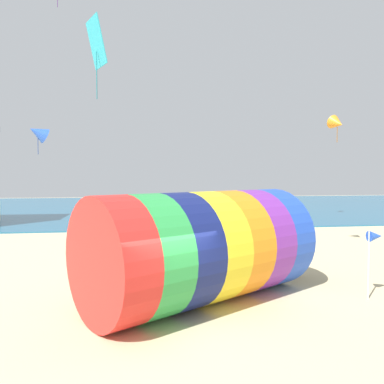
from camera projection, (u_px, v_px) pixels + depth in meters
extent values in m
plane|color=#CCBA8C|center=(171.00, 329.00, 9.65)|extent=(120.00, 120.00, 0.00)
cube|color=#236084|center=(146.00, 207.00, 46.61)|extent=(120.00, 40.00, 0.10)
cylinder|color=red|center=(110.00, 261.00, 9.73)|extent=(2.68, 3.51, 3.47)
cylinder|color=green|center=(144.00, 256.00, 10.39)|extent=(2.68, 3.51, 3.47)
cylinder|color=navy|center=(174.00, 251.00, 11.04)|extent=(2.68, 3.51, 3.47)
cylinder|color=yellow|center=(201.00, 247.00, 11.70)|extent=(2.68, 3.51, 3.47)
cylinder|color=orange|center=(225.00, 243.00, 12.35)|extent=(2.68, 3.51, 3.47)
cylinder|color=purple|center=(246.00, 240.00, 13.01)|extent=(2.68, 3.51, 3.47)
cylinder|color=blue|center=(266.00, 237.00, 13.66)|extent=(2.68, 3.51, 3.47)
cylinder|color=black|center=(275.00, 235.00, 14.00)|extent=(1.70, 2.77, 3.19)
cylinder|color=#726651|center=(296.00, 265.00, 14.79)|extent=(0.24, 0.24, 0.84)
cube|color=#2D4CA5|center=(296.00, 247.00, 14.76)|extent=(0.36, 0.42, 0.63)
sphere|color=beige|center=(297.00, 236.00, 14.74)|extent=(0.23, 0.23, 0.23)
cone|color=orange|center=(337.00, 123.00, 19.15)|extent=(0.92, 1.07, 0.92)
cylinder|color=#8F4F12|center=(337.00, 135.00, 19.18)|extent=(0.03, 0.03, 0.78)
cone|color=blue|center=(38.00, 132.00, 19.69)|extent=(1.39, 1.29, 1.12)
cylinder|color=navy|center=(38.00, 146.00, 19.72)|extent=(0.03, 0.03, 0.92)
cube|color=#2DB2C6|center=(96.00, 42.00, 12.92)|extent=(0.82, 1.18, 1.60)
cylinder|color=#1B6B77|center=(97.00, 75.00, 12.97)|extent=(0.03, 0.03, 1.63)
cylinder|color=black|center=(144.00, 238.00, 21.09)|extent=(0.24, 0.24, 0.85)
cube|color=#338C4C|center=(144.00, 225.00, 21.06)|extent=(0.42, 0.39, 0.64)
sphere|color=#9E7051|center=(144.00, 217.00, 21.04)|extent=(0.23, 0.23, 0.23)
cylinder|color=silver|center=(369.00, 265.00, 11.96)|extent=(0.05, 0.05, 2.21)
cone|color=blue|center=(376.00, 236.00, 11.95)|extent=(0.45, 0.36, 0.36)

